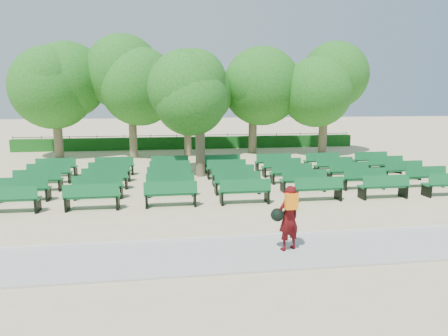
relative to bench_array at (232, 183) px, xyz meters
name	(u,v)px	position (x,y,z in m)	size (l,w,h in m)	color
ground	(210,189)	(-1.07, -0.67, -0.10)	(120.00, 120.00, 0.00)	#CAB486
paving	(242,254)	(-1.07, -8.07, -0.07)	(30.00, 2.20, 0.06)	#ACACA7
curb	(234,238)	(-1.07, -6.92, -0.05)	(30.00, 0.12, 0.10)	silver
hedge	(190,143)	(-1.07, 13.33, 0.35)	(26.00, 0.70, 0.90)	#155217
fence	(190,148)	(-1.07, 13.73, -0.10)	(26.00, 0.10, 1.02)	black
tree_line	(194,156)	(-1.07, 9.33, -0.10)	(21.80, 6.80, 7.04)	#246D1D
bench_array	(232,183)	(0.00, 0.00, 0.00)	(1.95, 0.73, 1.20)	#105B2B
tree_among	(200,97)	(-1.21, 2.32, 3.84)	(4.10, 4.10, 5.81)	brown
person	(288,217)	(0.13, -8.02, 0.83)	(0.85, 0.61, 1.69)	#460A0C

